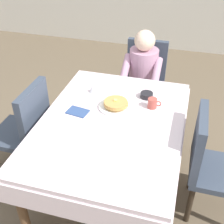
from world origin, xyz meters
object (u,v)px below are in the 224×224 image
plate_breakfast (115,107)px  spoon_near_edge (106,134)px  cup_coffee (153,103)px  knife_right_of_plate (137,112)px  chair_diner (144,77)px  chair_right_side (208,160)px  fork_left_of_plate (93,105)px  breakfast_stack (116,104)px  bowl_butter (147,95)px  diner_person (142,73)px  syrup_pitcher (93,88)px  chair_left_side (27,127)px  dining_table_main (111,131)px

plate_breakfast → spoon_near_edge: bearing=-86.1°
cup_coffee → knife_right_of_plate: 0.15m
plate_breakfast → knife_right_of_plate: bearing=-6.0°
chair_diner → knife_right_of_plate: 1.02m
chair_right_side → fork_left_of_plate: size_ratio=5.17×
chair_right_side → breakfast_stack: chair_right_side is taller
bowl_butter → knife_right_of_plate: size_ratio=0.55×
cup_coffee → fork_left_of_plate: size_ratio=0.63×
diner_person → chair_right_side: (0.71, -1.01, -0.14)m
cup_coffee → diner_person: bearing=106.6°
chair_diner → knife_right_of_plate: (0.11, -0.99, 0.21)m
syrup_pitcher → plate_breakfast: bearing=-35.6°
plate_breakfast → chair_diner: bearing=85.5°
chair_left_side → spoon_near_edge: (0.78, -0.15, 0.21)m
plate_breakfast → knife_right_of_plate: (0.19, -0.02, -0.01)m
fork_left_of_plate → breakfast_stack: bearing=-88.7°
spoon_near_edge → bowl_butter: bearing=56.3°
chair_left_side → bowl_butter: bearing=-66.3°
chair_left_side → dining_table_main: bearing=-90.0°
plate_breakfast → fork_left_of_plate: bearing=-174.0°
plate_breakfast → bowl_butter: bearing=45.6°
bowl_butter → diner_person: bearing=103.8°
chair_diner → spoon_near_edge: (-0.05, -1.32, 0.21)m
knife_right_of_plate → syrup_pitcher: bearing=68.7°
dining_table_main → breakfast_stack: size_ratio=7.48×
chair_left_side → chair_right_side: 1.54m
chair_right_side → cup_coffee: 0.62m
chair_left_side → cup_coffee: (1.05, 0.28, 0.25)m
cup_coffee → syrup_pitcher: cup_coffee is taller
dining_table_main → cup_coffee: 0.42m
syrup_pitcher → bowl_butter: bearing=5.0°
chair_diner → spoon_near_edge: size_ratio=6.20×
dining_table_main → syrup_pitcher: bearing=125.6°
chair_left_side → knife_right_of_plate: bearing=-79.1°
chair_left_side → chair_right_side: size_ratio=1.00×
diner_person → chair_left_side: 1.32m
chair_left_side → cup_coffee: size_ratio=8.23×
plate_breakfast → cup_coffee: (0.29, 0.08, 0.03)m
chair_diner → fork_left_of_plate: bearing=74.9°
diner_person → plate_breakfast: diner_person is taller
chair_diner → dining_table_main: bearing=87.2°
bowl_butter → cup_coffee: bearing=-62.8°
diner_person → chair_left_side: bearing=50.8°
plate_breakfast → bowl_butter: 0.32m
chair_right_side → bowl_butter: (-0.57, 0.43, 0.23)m
breakfast_stack → chair_right_side: bearing=-14.1°
chair_diner → plate_breakfast: bearing=85.5°
bowl_butter → fork_left_of_plate: size_ratio=0.61×
syrup_pitcher → fork_left_of_plate: 0.22m
chair_diner → bowl_butter: size_ratio=8.45×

